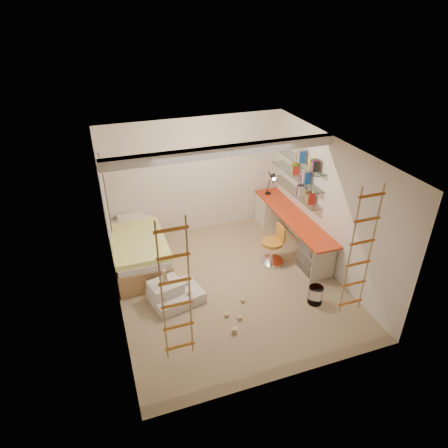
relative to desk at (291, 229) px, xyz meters
name	(u,v)px	position (x,y,z in m)	size (l,w,h in m)	color
floor	(229,284)	(-1.72, -0.86, -0.40)	(4.50, 4.50, 0.00)	tan
ceiling_beam	(224,151)	(-1.72, -0.56, 2.12)	(4.00, 0.18, 0.16)	white
window_frame	(103,193)	(-3.69, 0.64, 1.15)	(0.06, 1.15, 1.35)	white
window_blind	(105,192)	(-3.65, 0.64, 1.15)	(0.02, 1.00, 1.20)	#4C2D1E
rope_ladder_left	(176,293)	(-3.07, -2.61, 1.11)	(0.41, 0.04, 2.13)	orange
rope_ladder_right	(360,253)	(-0.37, -2.61, 1.11)	(0.41, 0.04, 2.13)	orange
waste_bin	(315,295)	(-0.46, -1.83, -0.24)	(0.26, 0.26, 0.33)	white
desk	(291,229)	(0.00, 0.00, 0.00)	(0.56, 2.80, 0.75)	red
shelves	(296,176)	(0.15, 0.27, 1.10)	(0.25, 1.80, 0.71)	white
bed	(138,250)	(-3.20, 0.36, -0.07)	(1.02, 2.00, 0.69)	#AD7F51
task_lamp	(272,181)	(-0.05, 0.96, 0.73)	(0.14, 0.36, 0.57)	black
swivel_chair	(273,250)	(-0.64, -0.47, -0.10)	(0.50, 0.50, 0.83)	#BF7724
play_platform	(173,293)	(-2.81, -0.95, -0.25)	(1.01, 0.87, 0.39)	silver
toy_blocks	(197,296)	(-2.46, -1.27, -0.15)	(1.40, 1.26, 0.66)	#CCB284
books	(297,170)	(0.15, 0.27, 1.22)	(0.14, 0.64, 0.92)	red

